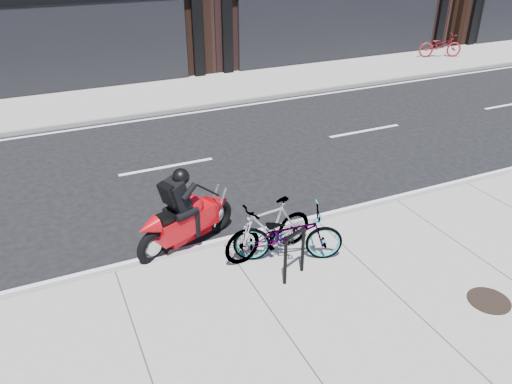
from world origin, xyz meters
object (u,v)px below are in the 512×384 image
motorcycle (190,214)px  bike_rack (294,251)px  manhole_cover (489,301)px  bicycle_rear (269,228)px  bicycle_front (288,234)px  bicycle_far (440,46)px

motorcycle → bike_rack: bearing=-78.5°
manhole_cover → bike_rack: bearing=144.1°
manhole_cover → motorcycle: bearing=135.5°
bicycle_rear → motorcycle: motorcycle is taller
bike_rack → manhole_cover: bearing=-35.9°
manhole_cover → bicycle_front: bearing=135.4°
bicycle_rear → bicycle_far: bicycle_rear is taller
bicycle_rear → manhole_cover: size_ratio=2.68×
bicycle_rear → manhole_cover: bicycle_rear is taller
manhole_cover → bicycle_far: bearing=50.2°
bicycle_front → manhole_cover: bearing=-112.7°
bicycle_far → manhole_cover: bearing=160.5°
motorcycle → bicycle_front: bearing=-66.0°
bicycle_front → manhole_cover: size_ratio=2.91×
bicycle_far → manhole_cover: (-11.00, -13.19, -0.50)m
bicycle_far → manhole_cover: bicycle_far is taller
bicycle_front → bicycle_far: bearing=-29.0°
bike_rack → manhole_cover: (2.52, -1.82, -0.51)m
manhole_cover → bicycle_rear: bearing=135.0°
bike_rack → bicycle_far: 17.66m
motorcycle → manhole_cover: motorcycle is taller
bicycle_front → motorcycle: size_ratio=0.91×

